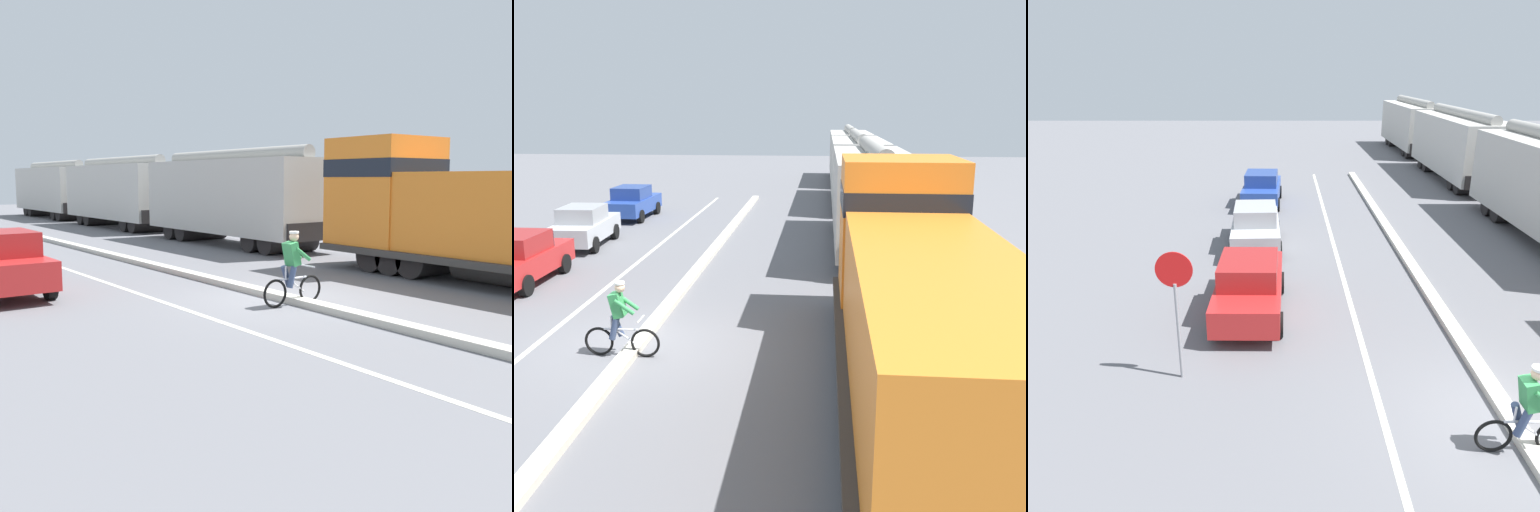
% 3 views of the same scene
% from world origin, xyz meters
% --- Properties ---
extents(ground_plane, '(120.00, 120.00, 0.00)m').
position_xyz_m(ground_plane, '(0.00, 0.00, 0.00)').
color(ground_plane, slate).
extents(median_curb, '(0.36, 36.00, 0.16)m').
position_xyz_m(median_curb, '(0.00, 6.00, 0.08)').
color(median_curb, beige).
rests_on(median_curb, ground).
extents(lane_stripe, '(0.14, 36.00, 0.01)m').
position_xyz_m(lane_stripe, '(-2.40, 6.00, 0.00)').
color(lane_stripe, silver).
rests_on(lane_stripe, ground).
extents(locomotive, '(3.10, 11.61, 4.20)m').
position_xyz_m(locomotive, '(6.06, -1.45, 1.80)').
color(locomotive, orange).
rests_on(locomotive, ground).
extents(hopper_car_lead, '(2.90, 10.60, 4.18)m').
position_xyz_m(hopper_car_lead, '(6.06, 10.71, 2.08)').
color(hopper_car_lead, '#B5B2AB').
rests_on(hopper_car_lead, ground).
extents(hopper_car_middle, '(2.90, 10.60, 4.18)m').
position_xyz_m(hopper_car_middle, '(6.06, 22.31, 2.08)').
color(hopper_car_middle, beige).
rests_on(hopper_car_middle, ground).
extents(hopper_car_trailing, '(2.90, 10.60, 4.18)m').
position_xyz_m(hopper_car_trailing, '(6.06, 33.91, 2.08)').
color(hopper_car_trailing, beige).
rests_on(hopper_car_trailing, ground).
extents(parked_car_red, '(1.86, 4.21, 1.62)m').
position_xyz_m(parked_car_red, '(-5.22, 4.72, 0.82)').
color(parked_car_red, red).
rests_on(parked_car_red, ground).
extents(parked_car_silver, '(1.97, 4.27, 1.62)m').
position_xyz_m(parked_car_silver, '(-5.34, 10.15, 0.82)').
color(parked_car_silver, '#B7BABF').
rests_on(parked_car_silver, ground).
extents(parked_car_blue, '(1.92, 4.25, 1.62)m').
position_xyz_m(parked_car_blue, '(-5.38, 16.51, 0.82)').
color(parked_car_blue, '#28479E').
rests_on(parked_car_blue, ground).
extents(cyclist, '(1.71, 0.48, 1.71)m').
position_xyz_m(cyclist, '(-0.18, -0.61, 0.82)').
color(cyclist, black).
rests_on(cyclist, ground).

